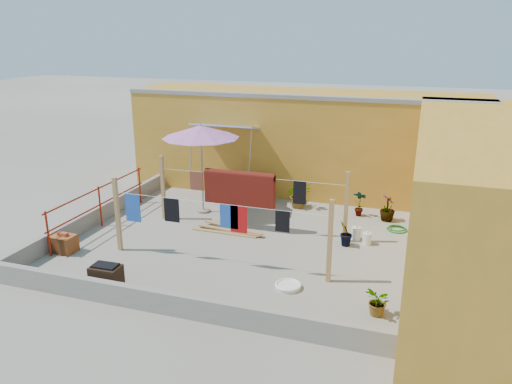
# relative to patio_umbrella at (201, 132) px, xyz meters

# --- Properties ---
(ground) EXTENTS (80.00, 80.00, 0.00)m
(ground) POSITION_rel_patio_umbrella_xyz_m (1.71, -1.67, -2.33)
(ground) COLOR #9E998E
(ground) RESTS_ON ground
(wall_back) EXTENTS (11.00, 3.27, 3.21)m
(wall_back) POSITION_rel_patio_umbrella_xyz_m (2.21, 3.02, -0.72)
(wall_back) COLOR #C7842B
(wall_back) RESTS_ON ground
(wall_right) EXTENTS (2.40, 9.00, 3.20)m
(wall_right) POSITION_rel_patio_umbrella_xyz_m (6.91, -1.67, -0.73)
(wall_right) COLOR #C7842B
(wall_right) RESTS_ON ground
(parapet_front) EXTENTS (8.30, 0.16, 0.44)m
(parapet_front) POSITION_rel_patio_umbrella_xyz_m (1.71, -5.25, -2.11)
(parapet_front) COLOR gray
(parapet_front) RESTS_ON ground
(parapet_left) EXTENTS (0.16, 7.30, 0.44)m
(parapet_left) POSITION_rel_patio_umbrella_xyz_m (-2.37, -1.67, -2.11)
(parapet_left) COLOR gray
(parapet_left) RESTS_ON ground
(red_railing) EXTENTS (0.05, 4.20, 1.10)m
(red_railing) POSITION_rel_patio_umbrella_xyz_m (-2.14, -1.87, -1.61)
(red_railing) COLOR maroon
(red_railing) RESTS_ON ground
(clothesline_rig) EXTENTS (5.09, 2.35, 1.80)m
(clothesline_rig) POSITION_rel_patio_umbrella_xyz_m (1.48, -1.12, -1.27)
(clothesline_rig) COLOR tan
(clothesline_rig) RESTS_ON ground
(patio_umbrella) EXTENTS (2.50, 2.50, 2.60)m
(patio_umbrella) POSITION_rel_patio_umbrella_xyz_m (0.00, 0.00, 0.00)
(patio_umbrella) COLOR gray
(patio_umbrella) RESTS_ON ground
(outdoor_table) EXTENTS (1.59, 1.03, 0.69)m
(outdoor_table) POSITION_rel_patio_umbrella_xyz_m (0.92, 1.28, -1.71)
(outdoor_table) COLOR black
(outdoor_table) RESTS_ON ground
(brick_stack) EXTENTS (0.58, 0.44, 0.49)m
(brick_stack) POSITION_rel_patio_umbrella_xyz_m (-1.99, -3.57, -2.12)
(brick_stack) COLOR #A45326
(brick_stack) RESTS_ON ground
(lumber_pile) EXTENTS (1.92, 0.59, 0.11)m
(lumber_pile) POSITION_rel_patio_umbrella_xyz_m (1.27, -1.22, -2.27)
(lumber_pile) COLOR tan
(lumber_pile) RESTS_ON ground
(brazier) EXTENTS (0.61, 0.42, 0.54)m
(brazier) POSITION_rel_patio_umbrella_xyz_m (0.02, -4.79, -2.07)
(brazier) COLOR black
(brazier) RESTS_ON ground
(white_basin) EXTENTS (0.55, 0.55, 0.09)m
(white_basin) POSITION_rel_patio_umbrella_xyz_m (3.50, -3.61, -2.28)
(white_basin) COLOR white
(white_basin) RESTS_ON ground
(water_jug_a) EXTENTS (0.22, 0.22, 0.34)m
(water_jug_a) POSITION_rel_patio_umbrella_xyz_m (4.76, -0.87, -2.18)
(water_jug_a) COLOR white
(water_jug_a) RESTS_ON ground
(water_jug_b) EXTENTS (0.23, 0.23, 0.37)m
(water_jug_b) POSITION_rel_patio_umbrella_xyz_m (4.47, -0.66, -2.17)
(water_jug_b) COLOR white
(water_jug_b) RESTS_ON ground
(green_hose) EXTENTS (0.53, 0.53, 0.08)m
(green_hose) POSITION_rel_patio_umbrella_xyz_m (5.41, 0.30, -2.30)
(green_hose) COLOR #186F1A
(green_hose) RESTS_ON ground
(plant_back_a) EXTENTS (0.91, 0.87, 0.78)m
(plant_back_a) POSITION_rel_patio_umbrella_xyz_m (2.53, 1.25, -1.94)
(plant_back_a) COLOR #25611B
(plant_back_a) RESTS_ON ground
(plant_back_b) EXTENTS (0.50, 0.50, 0.73)m
(plant_back_b) POSITION_rel_patio_umbrella_xyz_m (5.10, 0.93, -1.97)
(plant_back_b) COLOR #25611B
(plant_back_b) RESTS_ON ground
(plant_right_a) EXTENTS (0.44, 0.34, 0.75)m
(plant_right_a) POSITION_rel_patio_umbrella_xyz_m (4.33, 1.08, -1.96)
(plant_right_a) COLOR #25611B
(plant_right_a) RESTS_ON ground
(plant_right_b) EXTENTS (0.38, 0.43, 0.67)m
(plant_right_b) POSITION_rel_patio_umbrella_xyz_m (4.27, -1.16, -2.00)
(plant_right_b) COLOR #25611B
(plant_right_b) RESTS_ON ground
(plant_right_c) EXTENTS (0.60, 0.63, 0.55)m
(plant_right_c) POSITION_rel_patio_umbrella_xyz_m (5.32, -4.09, -2.06)
(plant_right_c) COLOR #25611B
(plant_right_c) RESTS_ON ground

